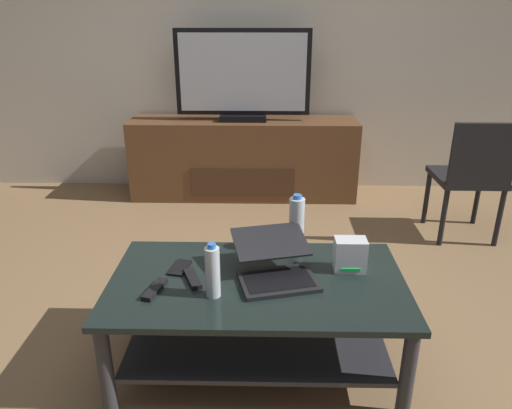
{
  "coord_description": "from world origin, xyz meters",
  "views": [
    {
      "loc": [
        0.06,
        -1.97,
        1.54
      ],
      "look_at": [
        0.01,
        0.36,
        0.6
      ],
      "focal_mm": 33.95,
      "sensor_mm": 36.0,
      "label": 1
    }
  ],
  "objects_px": {
    "soundbar_remote": "(193,279)",
    "water_bottle_far": "(213,272)",
    "dining_chair": "(472,173)",
    "laptop": "(275,265)",
    "tv_remote": "(155,289)",
    "coffee_table": "(257,306)",
    "router_box": "(350,255)",
    "water_bottle_near": "(296,224)",
    "media_cabinet": "(244,158)",
    "cell_phone": "(180,268)",
    "television": "(243,77)"
  },
  "relations": [
    {
      "from": "media_cabinet",
      "to": "router_box",
      "type": "distance_m",
      "value": 2.19
    },
    {
      "from": "television",
      "to": "water_bottle_far",
      "type": "relative_size",
      "value": 4.6
    },
    {
      "from": "television",
      "to": "water_bottle_near",
      "type": "height_order",
      "value": "television"
    },
    {
      "from": "laptop",
      "to": "water_bottle_near",
      "type": "xyz_separation_m",
      "value": [
        0.11,
        0.25,
        0.08
      ]
    },
    {
      "from": "tv_remote",
      "to": "soundbar_remote",
      "type": "bearing_deg",
      "value": 46.37
    },
    {
      "from": "dining_chair",
      "to": "soundbar_remote",
      "type": "distance_m",
      "value": 2.2
    },
    {
      "from": "tv_remote",
      "to": "router_box",
      "type": "bearing_deg",
      "value": 28.79
    },
    {
      "from": "media_cabinet",
      "to": "dining_chair",
      "type": "relative_size",
      "value": 2.21
    },
    {
      "from": "water_bottle_far",
      "to": "television",
      "type": "bearing_deg",
      "value": 89.53
    },
    {
      "from": "water_bottle_near",
      "to": "water_bottle_far",
      "type": "bearing_deg",
      "value": -131.31
    },
    {
      "from": "coffee_table",
      "to": "soundbar_remote",
      "type": "xyz_separation_m",
      "value": [
        -0.28,
        -0.02,
        0.14
      ]
    },
    {
      "from": "coffee_table",
      "to": "water_bottle_far",
      "type": "distance_m",
      "value": 0.33
    },
    {
      "from": "cell_phone",
      "to": "tv_remote",
      "type": "distance_m",
      "value": 0.21
    },
    {
      "from": "laptop",
      "to": "soundbar_remote",
      "type": "height_order",
      "value": "laptop"
    },
    {
      "from": "router_box",
      "to": "water_bottle_near",
      "type": "height_order",
      "value": "water_bottle_near"
    },
    {
      "from": "coffee_table",
      "to": "water_bottle_far",
      "type": "bearing_deg",
      "value": -144.14
    },
    {
      "from": "television",
      "to": "soundbar_remote",
      "type": "xyz_separation_m",
      "value": [
        -0.12,
        -2.2,
        -0.57
      ]
    },
    {
      "from": "media_cabinet",
      "to": "laptop",
      "type": "relative_size",
      "value": 4.39
    },
    {
      "from": "media_cabinet",
      "to": "cell_phone",
      "type": "bearing_deg",
      "value": -95.25
    },
    {
      "from": "dining_chair",
      "to": "soundbar_remote",
      "type": "bearing_deg",
      "value": -141.56
    },
    {
      "from": "dining_chair",
      "to": "laptop",
      "type": "bearing_deg",
      "value": -135.96
    },
    {
      "from": "television",
      "to": "tv_remote",
      "type": "bearing_deg",
      "value": -96.66
    },
    {
      "from": "laptop",
      "to": "tv_remote",
      "type": "relative_size",
      "value": 2.73
    },
    {
      "from": "soundbar_remote",
      "to": "water_bottle_far",
      "type": "bearing_deg",
      "value": -70.05
    },
    {
      "from": "water_bottle_near",
      "to": "tv_remote",
      "type": "relative_size",
      "value": 1.81
    },
    {
      "from": "water_bottle_far",
      "to": "cell_phone",
      "type": "xyz_separation_m",
      "value": [
        -0.18,
        0.22,
        -0.11
      ]
    },
    {
      "from": "media_cabinet",
      "to": "cell_phone",
      "type": "distance_m",
      "value": 2.13
    },
    {
      "from": "laptop",
      "to": "water_bottle_far",
      "type": "bearing_deg",
      "value": -148.33
    },
    {
      "from": "media_cabinet",
      "to": "router_box",
      "type": "height_order",
      "value": "media_cabinet"
    },
    {
      "from": "coffee_table",
      "to": "television",
      "type": "height_order",
      "value": "television"
    },
    {
      "from": "media_cabinet",
      "to": "television",
      "type": "height_order",
      "value": "television"
    },
    {
      "from": "router_box",
      "to": "coffee_table",
      "type": "bearing_deg",
      "value": -166.94
    },
    {
      "from": "cell_phone",
      "to": "soundbar_remote",
      "type": "height_order",
      "value": "soundbar_remote"
    },
    {
      "from": "soundbar_remote",
      "to": "coffee_table",
      "type": "bearing_deg",
      "value": -18.93
    },
    {
      "from": "dining_chair",
      "to": "soundbar_remote",
      "type": "height_order",
      "value": "dining_chair"
    },
    {
      "from": "water_bottle_near",
      "to": "tv_remote",
      "type": "height_order",
      "value": "water_bottle_near"
    },
    {
      "from": "coffee_table",
      "to": "soundbar_remote",
      "type": "height_order",
      "value": "soundbar_remote"
    },
    {
      "from": "laptop",
      "to": "soundbar_remote",
      "type": "bearing_deg",
      "value": -172.7
    },
    {
      "from": "water_bottle_near",
      "to": "soundbar_remote",
      "type": "xyz_separation_m",
      "value": [
        -0.46,
        -0.3,
        -0.13
      ]
    },
    {
      "from": "dining_chair",
      "to": "water_bottle_far",
      "type": "bearing_deg",
      "value": -137.63
    },
    {
      "from": "media_cabinet",
      "to": "soundbar_remote",
      "type": "relative_size",
      "value": 11.99
    },
    {
      "from": "water_bottle_far",
      "to": "tv_remote",
      "type": "xyz_separation_m",
      "value": [
        -0.25,
        0.02,
        -0.1
      ]
    },
    {
      "from": "television",
      "to": "cell_phone",
      "type": "bearing_deg",
      "value": -95.31
    },
    {
      "from": "coffee_table",
      "to": "cell_phone",
      "type": "distance_m",
      "value": 0.39
    },
    {
      "from": "media_cabinet",
      "to": "cell_phone",
      "type": "xyz_separation_m",
      "value": [
        -0.19,
        -2.11,
        0.11
      ]
    },
    {
      "from": "dining_chair",
      "to": "water_bottle_far",
      "type": "xyz_separation_m",
      "value": [
        -1.62,
        -1.48,
        0.07
      ]
    },
    {
      "from": "laptop",
      "to": "media_cabinet",
      "type": "bearing_deg",
      "value": 96.2
    },
    {
      "from": "router_box",
      "to": "water_bottle_near",
      "type": "relative_size",
      "value": 0.52
    },
    {
      "from": "laptop",
      "to": "water_bottle_far",
      "type": "relative_size",
      "value": 1.84
    },
    {
      "from": "coffee_table",
      "to": "television",
      "type": "bearing_deg",
      "value": 94.17
    }
  ]
}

